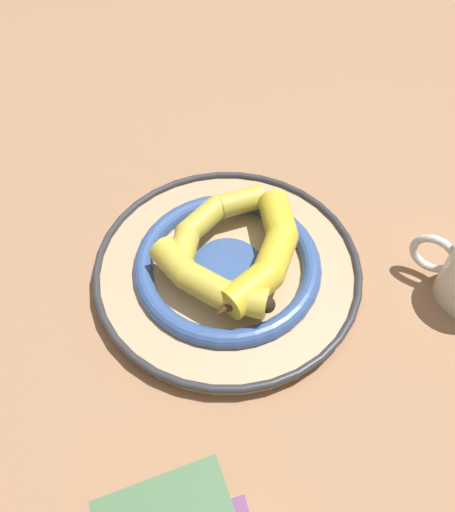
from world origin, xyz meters
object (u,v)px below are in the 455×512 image
(banana_a, at_px, (209,222))
(banana_b, at_px, (204,280))
(banana_c, at_px, (268,255))
(decorative_bowl, at_px, (228,266))

(banana_a, xyz_separation_m, banana_b, (-0.01, -0.09, 0.00))
(banana_a, relative_size, banana_c, 0.76)
(banana_a, xyz_separation_m, banana_c, (0.06, -0.06, 0.00))
(decorative_bowl, bearing_deg, banana_a, 111.47)
(banana_b, height_order, banana_c, banana_c)
(decorative_bowl, distance_m, banana_b, 0.06)
(decorative_bowl, xyz_separation_m, banana_b, (-0.03, -0.04, 0.03))
(decorative_bowl, xyz_separation_m, banana_a, (-0.02, 0.05, 0.03))
(decorative_bowl, xyz_separation_m, banana_c, (0.05, -0.02, 0.04))
(banana_c, bearing_deg, banana_a, 71.07)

